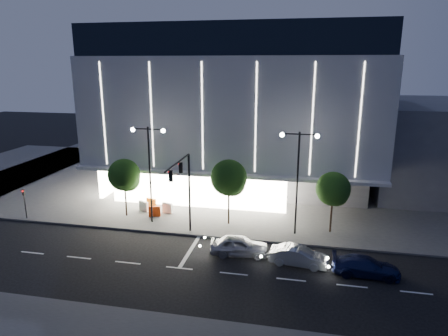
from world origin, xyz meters
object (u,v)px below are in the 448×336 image
(ped_signal_far, at_px, (25,201))
(car_lead, at_px, (239,246))
(tree_mid, at_px, (229,180))
(barrier_c, at_px, (155,211))
(tree_right, at_px, (333,191))
(car_second, at_px, (298,256))
(barrier_d, at_px, (167,208))
(street_lamp_west, at_px, (149,161))
(tree_left, at_px, (125,177))
(barrier_a, at_px, (151,203))
(street_lamp_east, at_px, (298,168))
(car_third, at_px, (366,266))
(barrier_b, at_px, (144,206))
(traffic_mast, at_px, (184,182))

(ped_signal_far, bearing_deg, car_lead, -8.38)
(ped_signal_far, xyz_separation_m, tree_mid, (19.03, 2.52, 2.45))
(barrier_c, bearing_deg, ped_signal_far, 177.02)
(tree_right, height_order, barrier_c, tree_right)
(car_second, distance_m, barrier_d, 14.98)
(street_lamp_west, bearing_deg, tree_left, 161.06)
(ped_signal_far, xyz_separation_m, barrier_a, (10.58, 4.90, -1.24))
(street_lamp_west, distance_m, ped_signal_far, 12.76)
(car_second, bearing_deg, street_lamp_east, 11.03)
(car_third, bearing_deg, car_lead, 84.52)
(street_lamp_west, height_order, barrier_b, street_lamp_west)
(car_third, bearing_deg, tree_left, 74.23)
(traffic_mast, xyz_separation_m, car_lead, (4.92, -1.92, -4.26))
(street_lamp_east, height_order, tree_right, street_lamp_east)
(tree_right, relative_size, barrier_b, 5.01)
(barrier_c, bearing_deg, tree_mid, -18.82)
(street_lamp_east, height_order, car_third, street_lamp_east)
(street_lamp_east, bearing_deg, car_second, -85.64)
(car_third, distance_m, barrier_a, 21.55)
(car_lead, relative_size, barrier_d, 4.09)
(tree_right, height_order, barrier_a, tree_right)
(tree_mid, bearing_deg, tree_right, -0.00)
(street_lamp_east, relative_size, car_third, 1.95)
(street_lamp_east, bearing_deg, car_lead, -131.71)
(ped_signal_far, relative_size, car_lead, 0.67)
(ped_signal_far, relative_size, tree_right, 0.54)
(tree_right, relative_size, barrier_d, 5.01)
(car_third, bearing_deg, car_second, 85.60)
(traffic_mast, distance_m, tree_mid, 4.82)
(traffic_mast, height_order, tree_mid, traffic_mast)
(street_lamp_west, height_order, tree_mid, street_lamp_west)
(tree_right, xyz_separation_m, barrier_b, (-17.88, 1.45, -3.23))
(car_lead, relative_size, car_second, 1.07)
(street_lamp_east, relative_size, tree_right, 1.63)
(tree_left, xyz_separation_m, car_lead, (11.89, -5.60, -3.27))
(ped_signal_far, xyz_separation_m, barrier_b, (10.15, 3.98, -1.24))
(street_lamp_east, xyz_separation_m, barrier_a, (-14.42, 3.40, -5.31))
(barrier_d, bearing_deg, tree_mid, 5.08)
(street_lamp_east, relative_size, car_second, 2.14)
(traffic_mast, xyz_separation_m, street_lamp_east, (9.00, 2.66, 0.93))
(tree_left, relative_size, tree_mid, 0.93)
(street_lamp_east, height_order, barrier_b, street_lamp_east)
(car_third, distance_m, barrier_d, 19.33)
(street_lamp_west, xyz_separation_m, tree_left, (-2.97, 1.02, -1.92))
(tree_left, bearing_deg, car_lead, -25.23)
(street_lamp_west, relative_size, car_third, 1.95)
(street_lamp_east, relative_size, barrier_a, 8.18)
(street_lamp_east, bearing_deg, ped_signal_far, -176.56)
(tree_left, distance_m, barrier_c, 4.34)
(ped_signal_far, height_order, barrier_b, ped_signal_far)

